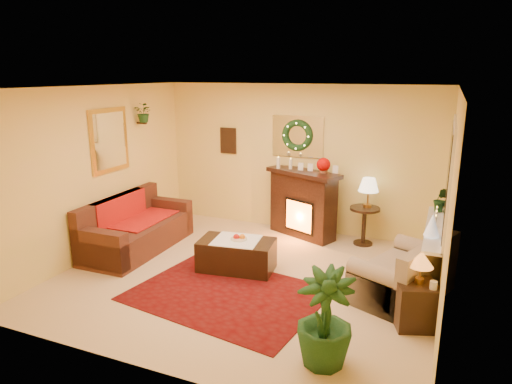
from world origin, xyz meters
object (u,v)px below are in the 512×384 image
at_px(loveseat, 403,265).
at_px(coffee_table, 237,256).
at_px(side_table_round, 364,226).
at_px(end_table_square, 415,304).
at_px(sofa, 138,224).
at_px(fireplace, 303,205).

xyz_separation_m(loveseat, coffee_table, (-2.29, -0.09, -0.21)).
distance_m(side_table_round, end_table_square, 2.54).
bearing_deg(loveseat, side_table_round, 138.04).
distance_m(sofa, loveseat, 4.10).
height_order(sofa, fireplace, fireplace).
xyz_separation_m(sofa, end_table_square, (4.30, -0.72, -0.16)).
height_order(loveseat, end_table_square, loveseat).
bearing_deg(coffee_table, loveseat, -5.46).
height_order(side_table_round, coffee_table, side_table_round).
bearing_deg(side_table_round, sofa, -153.89).
height_order(side_table_round, end_table_square, side_table_round).
xyz_separation_m(sofa, coffee_table, (1.81, -0.12, -0.22)).
relative_size(end_table_square, coffee_table, 0.49).
relative_size(loveseat, side_table_round, 2.16).
distance_m(sofa, coffee_table, 1.83).
relative_size(sofa, side_table_round, 3.14).
bearing_deg(side_table_round, loveseat, -64.89).
relative_size(fireplace, coffee_table, 1.12).
distance_m(loveseat, coffee_table, 2.30).
bearing_deg(fireplace, sofa, -121.00).
bearing_deg(fireplace, side_table_round, 21.90).
distance_m(end_table_square, coffee_table, 2.56).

